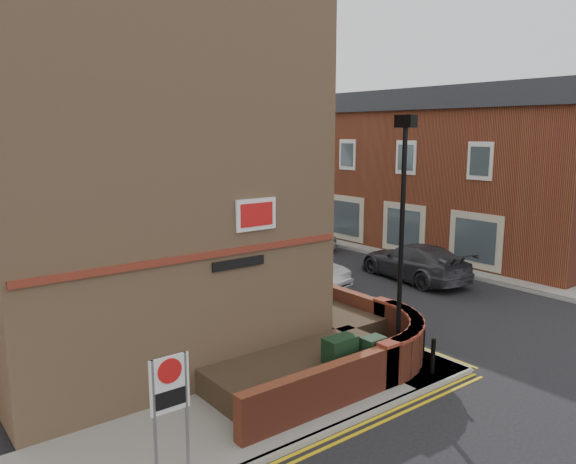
# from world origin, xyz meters

# --- Properties ---
(ground) EXTENTS (120.00, 120.00, 0.00)m
(ground) POSITION_xyz_m (0.00, 0.00, 0.00)
(ground) COLOR black
(ground) RESTS_ON ground
(pavement_corner) EXTENTS (13.00, 3.00, 0.12)m
(pavement_corner) POSITION_xyz_m (-3.50, 1.50, 0.06)
(pavement_corner) COLOR gray
(pavement_corner) RESTS_ON ground
(pavement_main) EXTENTS (2.00, 32.00, 0.12)m
(pavement_main) POSITION_xyz_m (2.00, 16.00, 0.06)
(pavement_main) COLOR gray
(pavement_main) RESTS_ON ground
(pavement_far) EXTENTS (4.00, 40.00, 0.12)m
(pavement_far) POSITION_xyz_m (13.00, 13.00, 0.06)
(pavement_far) COLOR gray
(pavement_far) RESTS_ON ground
(kerb_side) EXTENTS (13.00, 0.15, 0.12)m
(kerb_side) POSITION_xyz_m (-3.50, 0.00, 0.06)
(kerb_side) COLOR gray
(kerb_side) RESTS_ON ground
(kerb_main_near) EXTENTS (0.15, 32.00, 0.12)m
(kerb_main_near) POSITION_xyz_m (3.00, 16.00, 0.06)
(kerb_main_near) COLOR gray
(kerb_main_near) RESTS_ON ground
(kerb_main_far) EXTENTS (0.15, 40.00, 0.12)m
(kerb_main_far) POSITION_xyz_m (11.00, 13.00, 0.06)
(kerb_main_far) COLOR gray
(kerb_main_far) RESTS_ON ground
(yellow_lines_main) EXTENTS (0.28, 32.00, 0.01)m
(yellow_lines_main) POSITION_xyz_m (3.25, 16.00, 0.01)
(yellow_lines_main) COLOR gold
(yellow_lines_main) RESTS_ON ground
(corner_building) EXTENTS (8.95, 10.40, 13.60)m
(corner_building) POSITION_xyz_m (-2.84, 8.00, 6.23)
(corner_building) COLOR tan
(corner_building) RESTS_ON ground
(garden_wall) EXTENTS (6.80, 6.00, 1.20)m
(garden_wall) POSITION_xyz_m (0.00, 2.50, 0.00)
(garden_wall) COLOR brown
(garden_wall) RESTS_ON ground
(lamppost) EXTENTS (0.25, 0.50, 6.30)m
(lamppost) POSITION_xyz_m (1.60, 1.20, 3.34)
(lamppost) COLOR black
(lamppost) RESTS_ON pavement_corner
(utility_cabinet_large) EXTENTS (0.80, 0.45, 1.20)m
(utility_cabinet_large) POSITION_xyz_m (-0.30, 1.30, 0.72)
(utility_cabinet_large) COLOR black
(utility_cabinet_large) RESTS_ON pavement_corner
(utility_cabinet_small) EXTENTS (0.55, 0.40, 1.10)m
(utility_cabinet_small) POSITION_xyz_m (0.50, 1.00, 0.67)
(utility_cabinet_small) COLOR black
(utility_cabinet_small) RESTS_ON pavement_corner
(bollard_near) EXTENTS (0.11, 0.11, 0.90)m
(bollard_near) POSITION_xyz_m (2.00, 0.40, 0.57)
(bollard_near) COLOR black
(bollard_near) RESTS_ON pavement_corner
(bollard_far) EXTENTS (0.11, 0.11, 0.90)m
(bollard_far) POSITION_xyz_m (2.60, 1.20, 0.57)
(bollard_far) COLOR black
(bollard_far) RESTS_ON pavement_corner
(zone_sign) EXTENTS (0.72, 0.07, 2.20)m
(zone_sign) POSITION_xyz_m (-5.00, 0.50, 1.64)
(zone_sign) COLOR slate
(zone_sign) RESTS_ON pavement_corner
(far_terrace) EXTENTS (5.40, 30.40, 8.00)m
(far_terrace) POSITION_xyz_m (14.50, 17.00, 4.04)
(far_terrace) COLOR brown
(far_terrace) RESTS_ON ground
(far_terrace_cream) EXTENTS (5.40, 12.40, 8.00)m
(far_terrace_cream) POSITION_xyz_m (14.50, 38.00, 4.05)
(far_terrace_cream) COLOR beige
(far_terrace_cream) RESTS_ON ground
(tree_near) EXTENTS (3.64, 3.65, 6.70)m
(tree_near) POSITION_xyz_m (2.00, 14.05, 4.70)
(tree_near) COLOR #382B1E
(tree_near) RESTS_ON pavement_main
(tree_mid) EXTENTS (4.03, 4.03, 7.42)m
(tree_mid) POSITION_xyz_m (2.00, 22.05, 5.20)
(tree_mid) COLOR #382B1E
(tree_mid) RESTS_ON pavement_main
(tree_far) EXTENTS (3.81, 3.81, 7.00)m
(tree_far) POSITION_xyz_m (2.00, 30.05, 4.91)
(tree_far) COLOR #382B1E
(tree_far) RESTS_ON pavement_main
(traffic_light_assembly) EXTENTS (0.20, 0.16, 4.20)m
(traffic_light_assembly) POSITION_xyz_m (2.40, 25.00, 2.78)
(traffic_light_assembly) COLOR black
(traffic_light_assembly) RESTS_ON pavement_main
(silver_car_near) EXTENTS (2.38, 4.49, 1.41)m
(silver_car_near) POSITION_xyz_m (4.64, 9.00, 0.70)
(silver_car_near) COLOR #AAABB2
(silver_car_near) RESTS_ON ground
(red_car_main) EXTENTS (2.92, 4.90, 1.28)m
(red_car_main) POSITION_xyz_m (4.60, 21.18, 0.64)
(red_car_main) COLOR maroon
(red_car_main) RESTS_ON ground
(grey_car_far) EXTENTS (2.73, 5.38, 1.50)m
(grey_car_far) POSITION_xyz_m (9.00, 6.83, 0.75)
(grey_car_far) COLOR #34353A
(grey_car_far) RESTS_ON ground
(silver_car_far) EXTENTS (2.47, 3.85, 1.22)m
(silver_car_far) POSITION_xyz_m (9.95, 14.41, 0.61)
(silver_car_far) COLOR #ABAFB3
(silver_car_far) RESTS_ON ground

